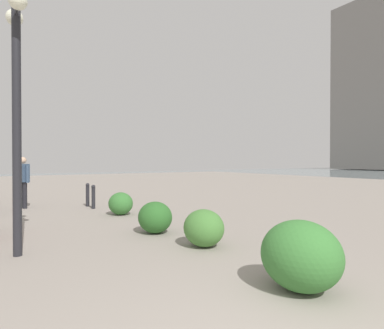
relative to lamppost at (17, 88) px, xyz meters
The scene contains 8 objects.
lamppost is the anchor object (origin of this frame).
pedestrian 6.20m from the lamppost, ahead, with size 0.57×0.39×1.71m.
bollard_near 5.72m from the lamppost, 29.16° to the right, with size 0.13×0.13×0.79m.
bollard_mid 6.22m from the lamppost, 25.91° to the right, with size 0.13×0.13×0.81m.
shrub_low 5.06m from the lamppost, 141.35° to the right, with size 1.01×0.91×0.86m.
shrub_round 4.78m from the lamppost, 44.51° to the right, with size 0.77×0.70×0.66m.
shrub_wide 4.02m from the lamppost, 112.53° to the right, with size 0.81×0.73×0.69m.
shrub_tall 3.64m from the lamppost, 84.50° to the right, with size 0.81×0.73×0.69m.
Camera 1 is at (-1.29, 1.87, 1.59)m, focal length 29.71 mm.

